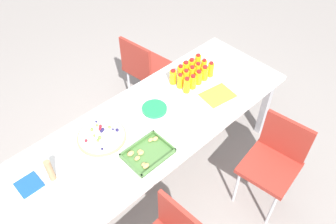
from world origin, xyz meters
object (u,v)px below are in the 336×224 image
(juice_bottle_3, at_px, (180,73))
(juice_bottle_4, at_px, (173,77))
(juice_bottle_13, at_px, (193,82))
(paper_folder, at_px, (218,95))
(juice_bottle_1, at_px, (191,66))
(juice_bottle_10, at_px, (211,70))
(napkin_stack, at_px, (29,185))
(juice_bottle_12, at_px, (199,77))
(fruit_pizza, at_px, (102,136))
(cardboard_tube, at_px, (50,170))
(chair_near_left, at_px, (144,66))
(juice_bottle_7, at_px, (192,73))
(juice_bottle_11, at_px, (205,73))
(snack_tray, at_px, (147,154))
(plate_stack, at_px, (154,109))
(juice_bottle_9, at_px, (180,81))
(juice_bottle_2, at_px, (186,69))
(juice_bottle_5, at_px, (204,66))
(juice_bottle_6, at_px, (198,70))
(juice_bottle_14, at_px, (187,85))
(party_table, at_px, (152,126))
(chair_far_left, at_px, (275,158))
(juice_bottle_8, at_px, (186,77))

(juice_bottle_3, height_order, juice_bottle_4, juice_bottle_3)
(juice_bottle_13, distance_m, paper_folder, 0.23)
(juice_bottle_3, height_order, paper_folder, juice_bottle_3)
(juice_bottle_1, distance_m, juice_bottle_10, 0.17)
(napkin_stack, bearing_deg, juice_bottle_4, -176.62)
(juice_bottle_3, bearing_deg, juice_bottle_12, 116.39)
(fruit_pizza, height_order, paper_folder, fruit_pizza)
(juice_bottle_12, bearing_deg, cardboard_tube, -0.33)
(juice_bottle_4, relative_size, paper_folder, 0.54)
(juice_bottle_1, xyz_separation_m, paper_folder, (0.07, 0.37, -0.06))
(chair_near_left, height_order, napkin_stack, chair_near_left)
(juice_bottle_3, relative_size, napkin_stack, 0.98)
(juice_bottle_7, xyz_separation_m, juice_bottle_11, (-0.08, 0.07, 0.00))
(snack_tray, height_order, plate_stack, snack_tray)
(juice_bottle_3, bearing_deg, paper_folder, 101.45)
(juice_bottle_9, height_order, snack_tray, juice_bottle_9)
(juice_bottle_12, bearing_deg, juice_bottle_2, -89.70)
(juice_bottle_5, bearing_deg, juice_bottle_12, 26.68)
(juice_bottle_5, bearing_deg, juice_bottle_9, 0.55)
(juice_bottle_6, height_order, juice_bottle_12, juice_bottle_6)
(juice_bottle_6, relative_size, juice_bottle_14, 0.94)
(juice_bottle_12, distance_m, juice_bottle_13, 0.08)
(juice_bottle_11, xyz_separation_m, juice_bottle_13, (0.16, 0.01, -0.00))
(juice_bottle_5, distance_m, juice_bottle_12, 0.17)
(plate_stack, bearing_deg, juice_bottle_10, 177.93)
(party_table, bearing_deg, juice_bottle_13, -174.17)
(juice_bottle_5, bearing_deg, party_table, 10.25)
(party_table, bearing_deg, juice_bottle_14, -173.17)
(juice_bottle_3, bearing_deg, fruit_pizza, 4.59)
(party_table, bearing_deg, juice_bottle_6, -168.68)
(juice_bottle_3, xyz_separation_m, juice_bottle_4, (0.08, -0.01, -0.00))
(juice_bottle_11, xyz_separation_m, cardboard_tube, (1.49, -0.01, 0.03))
(juice_bottle_4, xyz_separation_m, juice_bottle_5, (-0.30, 0.08, -0.00))
(juice_bottle_3, xyz_separation_m, juice_bottle_11, (-0.15, 0.14, -0.00))
(juice_bottle_10, relative_size, juice_bottle_13, 1.11)
(chair_far_left, height_order, napkin_stack, chair_far_left)
(juice_bottle_1, height_order, juice_bottle_3, juice_bottle_3)
(chair_near_left, xyz_separation_m, napkin_stack, (1.55, 0.66, 0.23))
(chair_far_left, bearing_deg, chair_near_left, -8.11)
(juice_bottle_9, relative_size, juice_bottle_13, 1.07)
(plate_stack, bearing_deg, juice_bottle_12, 177.87)
(juice_bottle_8, bearing_deg, juice_bottle_1, -152.18)
(chair_far_left, xyz_separation_m, juice_bottle_10, (-0.17, -0.85, 0.30))
(juice_bottle_8, height_order, juice_bottle_13, juice_bottle_8)
(juice_bottle_7, bearing_deg, chair_far_left, 88.73)
(juice_bottle_7, relative_size, plate_stack, 0.69)
(juice_bottle_4, relative_size, fruit_pizza, 0.39)
(fruit_pizza, relative_size, napkin_stack, 2.42)
(juice_bottle_9, xyz_separation_m, fruit_pizza, (0.81, -0.00, -0.05))
(plate_stack, height_order, napkin_stack, plate_stack)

